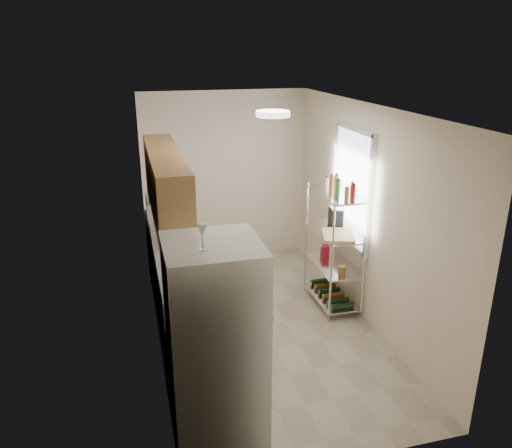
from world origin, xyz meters
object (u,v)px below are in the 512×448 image
Objects in this scene: refrigerator at (215,346)px; rice_cooker at (179,239)px; espresso_machine at (336,217)px; cutting_board at (338,235)px; frying_pan_large at (173,241)px.

refrigerator reaches higher than rice_cooker.
rice_cooker is at bearing -173.96° from espresso_machine.
rice_cooker is 1.93m from cutting_board.
espresso_machine reaches higher than rice_cooker.
cutting_board is at bearing 43.89° from refrigerator.
refrigerator is 7.11× the size of espresso_machine.
refrigerator is 2.90m from espresso_machine.
refrigerator is at bearing -89.11° from frying_pan_large.
frying_pan_large is 0.51× the size of cutting_board.
refrigerator is 2.20m from rice_cooker.
cutting_board is 0.38m from espresso_machine.
frying_pan_large is 2.08m from espresso_machine.
espresso_machine is at bearing -8.12° from frying_pan_large.
refrigerator is 7.47× the size of frying_pan_large.
espresso_machine is (2.00, -0.07, 0.13)m from rice_cooker.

